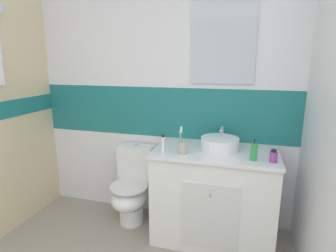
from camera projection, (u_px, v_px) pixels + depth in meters
wall_back_tiled at (164, 96)px, 2.73m from camera, size 3.20×0.20×2.50m
vanity_cabinet at (214, 195)px, 2.45m from camera, size 1.06×0.61×0.85m
sink_basin at (220, 143)px, 2.35m from camera, size 0.33×0.37×0.17m
toilet at (132, 188)px, 2.73m from camera, size 0.37×0.50×0.78m
toothbrush_cup at (182, 147)px, 2.25m from camera, size 0.07×0.07×0.24m
soap_dispenser at (254, 152)px, 2.09m from camera, size 0.06×0.06×0.18m
toothpaste_tube_upright at (163, 145)px, 2.25m from camera, size 0.03×0.03×0.16m
lotion_bottle_short at (273, 156)px, 2.06m from camera, size 0.06×0.06×0.10m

